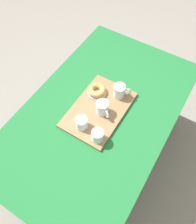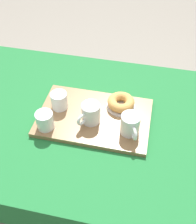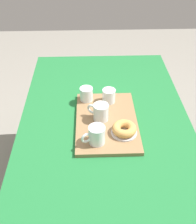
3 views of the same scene
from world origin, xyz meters
TOP-DOWN VIEW (x-y plane):
  - ground_plane at (0.00, 0.00)m, footprint 6.00×6.00m
  - dining_table at (0.00, 0.00)m, footprint 1.48×0.90m
  - serving_tray at (-0.01, -0.01)m, footprint 0.48×0.31m
  - tea_mug_left at (-0.00, 0.03)m, footprint 0.08×0.11m
  - tea_mug_right at (-0.17, 0.05)m, footprint 0.08×0.11m
  - water_glass_near at (0.15, -0.03)m, footprint 0.07×0.07m
  - water_glass_far at (0.17, 0.10)m, footprint 0.07×0.07m
  - donut_plate_left at (-0.11, -0.09)m, footprint 0.13×0.13m
  - sugar_donut_left at (-0.11, -0.09)m, footprint 0.12×0.12m

SIDE VIEW (x-z plane):
  - ground_plane at x=0.00m, z-range 0.00..0.00m
  - dining_table at x=0.00m, z-range 0.27..0.99m
  - serving_tray at x=-0.01m, z-range 0.72..0.74m
  - donut_plate_left at x=-0.11m, z-range 0.74..0.75m
  - sugar_donut_left at x=-0.11m, z-range 0.75..0.79m
  - water_glass_far at x=0.17m, z-range 0.74..0.81m
  - water_glass_near at x=0.15m, z-range 0.74..0.81m
  - tea_mug_left at x=0.00m, z-range 0.74..0.83m
  - tea_mug_right at x=-0.17m, z-range 0.74..0.83m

